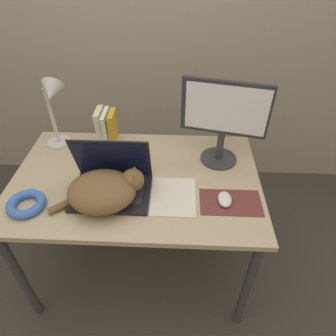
{
  "coord_description": "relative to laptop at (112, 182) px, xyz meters",
  "views": [
    {
      "loc": [
        0.21,
        -0.71,
        1.74
      ],
      "look_at": [
        0.16,
        0.35,
        0.85
      ],
      "focal_mm": 32.0,
      "sensor_mm": 36.0,
      "label": 1
    }
  ],
  "objects": [
    {
      "name": "ground_plane",
      "position": [
        0.1,
        -0.29,
        -0.8
      ],
      "size": [
        12.0,
        12.0,
        0.0
      ],
      "primitive_type": "plane",
      "color": "#3D3833"
    },
    {
      "name": "wall_back",
      "position": [
        0.1,
        1.08,
        0.5
      ],
      "size": [
        8.0,
        0.05,
        2.6
      ],
      "color": "#9E9384",
      "rests_on": "ground_plane"
    },
    {
      "name": "desk",
      "position": [
        0.1,
        0.09,
        -0.13
      ],
      "size": [
        1.23,
        0.78,
        0.75
      ],
      "color": "tan",
      "rests_on": "ground_plane"
    },
    {
      "name": "laptop",
      "position": [
        0.0,
        0.0,
        0.0
      ],
      "size": [
        0.36,
        0.26,
        0.27
      ],
      "color": "black",
      "rests_on": "desk"
    },
    {
      "name": "cat",
      "position": [
        -0.01,
        -0.08,
        0.02
      ],
      "size": [
        0.42,
        0.28,
        0.15
      ],
      "color": "brown",
      "rests_on": "desk"
    },
    {
      "name": "external_monitor",
      "position": [
        0.52,
        0.26,
        0.2
      ],
      "size": [
        0.41,
        0.19,
        0.44
      ],
      "color": "#333338",
      "rests_on": "desk"
    },
    {
      "name": "mousepad",
      "position": [
        0.55,
        -0.06,
        -0.05
      ],
      "size": [
        0.28,
        0.16,
        0.0
      ],
      "color": "brown",
      "rests_on": "desk"
    },
    {
      "name": "computer_mouse",
      "position": [
        0.52,
        -0.06,
        -0.03
      ],
      "size": [
        0.06,
        0.1,
        0.03
      ],
      "color": "silver",
      "rests_on": "mousepad"
    },
    {
      "name": "book_row",
      "position": [
        -0.1,
        0.4,
        0.05
      ],
      "size": [
        0.1,
        0.15,
        0.2
      ],
      "color": "beige",
      "rests_on": "desk"
    },
    {
      "name": "desk_lamp",
      "position": [
        -0.34,
        0.34,
        0.22
      ],
      "size": [
        0.17,
        0.17,
        0.41
      ],
      "color": "silver",
      "rests_on": "desk"
    },
    {
      "name": "cable_coil",
      "position": [
        -0.36,
        -0.13,
        -0.03
      ],
      "size": [
        0.17,
        0.17,
        0.04
      ],
      "color": "blue",
      "rests_on": "desk"
    },
    {
      "name": "notepad",
      "position": [
        0.29,
        -0.03,
        -0.05
      ],
      "size": [
        0.21,
        0.25,
        0.01
      ],
      "color": "silver",
      "rests_on": "desk"
    }
  ]
}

